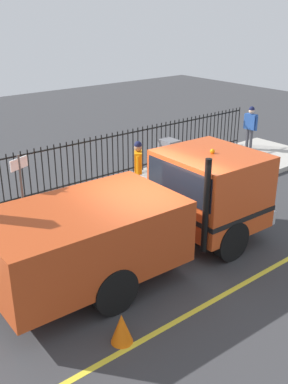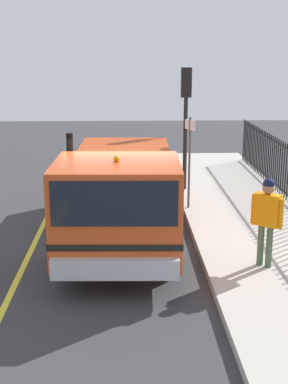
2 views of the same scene
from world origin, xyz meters
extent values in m
plane|color=#38383A|center=(0.00, 0.00, 0.00)|extent=(44.17, 44.17, 0.00)
cube|color=#B7B2A8|center=(3.18, 0.00, 0.09)|extent=(3.11, 20.08, 0.17)
cube|color=yellow|center=(-2.00, 0.00, 0.00)|extent=(0.12, 18.07, 0.01)
cube|color=#D84C1E|center=(-0.08, -1.82, 1.37)|extent=(2.38, 2.18, 1.78)
cube|color=black|center=(-0.08, -1.82, 1.76)|extent=(2.20, 2.21, 0.78)
cube|color=#B8411A|center=(0.03, 1.74, 1.16)|extent=(2.44, 4.02, 1.35)
cube|color=silver|center=(-0.11, -2.95, 0.63)|extent=(2.21, 0.27, 0.36)
cube|color=black|center=(-0.08, -1.82, 0.98)|extent=(2.41, 2.20, 0.12)
cylinder|color=black|center=(0.97, -1.53, 0.48)|extent=(0.33, 0.97, 0.96)
cylinder|color=black|center=(-1.10, -1.47, 0.48)|extent=(0.33, 0.97, 0.96)
cylinder|color=black|center=(1.07, 1.71, 0.48)|extent=(0.33, 0.97, 0.96)
cylinder|color=black|center=(-1.01, 1.77, 0.48)|extent=(0.33, 0.97, 0.96)
sphere|color=orange|center=(-0.08, -1.82, 2.31)|extent=(0.12, 0.12, 0.12)
cylinder|color=black|center=(-1.05, -0.63, 1.55)|extent=(0.14, 0.14, 2.14)
cube|color=orange|center=(2.76, -1.82, 1.31)|extent=(0.53, 0.48, 0.62)
sphere|color=#997051|center=(2.76, -1.82, 1.74)|extent=(0.23, 0.23, 0.23)
sphere|color=#14193F|center=(2.76, -1.82, 1.82)|extent=(0.22, 0.22, 0.22)
cylinder|color=#4C6047|center=(2.83, -1.88, 0.59)|extent=(0.12, 0.12, 0.83)
cylinder|color=#4C6047|center=(2.69, -1.77, 0.59)|extent=(0.12, 0.12, 0.83)
cylinder|color=orange|center=(2.98, -1.99, 1.28)|extent=(0.09, 0.09, 0.59)
cylinder|color=orange|center=(2.55, -1.65, 1.28)|extent=(0.09, 0.09, 0.59)
cube|color=#264C99|center=(3.89, -8.40, 1.29)|extent=(0.50, 0.25, 0.61)
sphere|color=beige|center=(3.89, -8.40, 1.71)|extent=(0.23, 0.23, 0.23)
sphere|color=#14193F|center=(3.89, -8.40, 1.79)|extent=(0.21, 0.21, 0.21)
cylinder|color=#3F3F47|center=(3.81, -8.40, 0.58)|extent=(0.12, 0.12, 0.82)
cylinder|color=#3F3F47|center=(3.98, -8.39, 0.58)|extent=(0.12, 0.12, 0.82)
cylinder|color=#264C99|center=(3.62, -8.41, 1.26)|extent=(0.09, 0.09, 0.58)
cylinder|color=#264C99|center=(4.17, -8.38, 1.26)|extent=(0.09, 0.09, 0.58)
cylinder|color=black|center=(4.59, -8.53, 0.95)|extent=(0.04, 0.04, 1.56)
cylinder|color=black|center=(4.59, -8.32, 0.95)|extent=(0.04, 0.04, 1.56)
cylinder|color=black|center=(4.59, -8.11, 0.95)|extent=(0.04, 0.04, 1.56)
cylinder|color=black|center=(4.59, -7.90, 0.95)|extent=(0.04, 0.04, 1.56)
cylinder|color=black|center=(4.59, -7.69, 0.95)|extent=(0.04, 0.04, 1.56)
cylinder|color=black|center=(4.59, -7.48, 0.95)|extent=(0.04, 0.04, 1.56)
cylinder|color=black|center=(4.59, -7.27, 0.95)|extent=(0.04, 0.04, 1.56)
cylinder|color=black|center=(4.59, -7.06, 0.95)|extent=(0.04, 0.04, 1.56)
cylinder|color=black|center=(4.59, -6.85, 0.95)|extent=(0.04, 0.04, 1.56)
cylinder|color=black|center=(4.59, -6.64, 0.95)|extent=(0.04, 0.04, 1.56)
cylinder|color=black|center=(4.59, -6.43, 0.95)|extent=(0.04, 0.04, 1.56)
cylinder|color=black|center=(4.59, -6.22, 0.95)|extent=(0.04, 0.04, 1.56)
cylinder|color=black|center=(4.59, -6.00, 0.95)|extent=(0.04, 0.04, 1.56)
cylinder|color=black|center=(4.59, -5.79, 0.95)|extent=(0.04, 0.04, 1.56)
cylinder|color=black|center=(4.59, -5.58, 0.95)|extent=(0.04, 0.04, 1.56)
cylinder|color=black|center=(4.59, -5.37, 0.95)|extent=(0.04, 0.04, 1.56)
cylinder|color=black|center=(4.59, -5.16, 0.95)|extent=(0.04, 0.04, 1.56)
cylinder|color=black|center=(4.59, -4.95, 0.95)|extent=(0.04, 0.04, 1.56)
cylinder|color=black|center=(4.59, -4.74, 0.95)|extent=(0.04, 0.04, 1.56)
cylinder|color=black|center=(4.59, -4.53, 0.95)|extent=(0.04, 0.04, 1.56)
cylinder|color=black|center=(4.59, -4.32, 0.95)|extent=(0.04, 0.04, 1.56)
cylinder|color=black|center=(4.59, -4.11, 0.95)|extent=(0.04, 0.04, 1.56)
cylinder|color=black|center=(4.59, -3.90, 0.95)|extent=(0.04, 0.04, 1.56)
cylinder|color=black|center=(4.59, -3.69, 0.95)|extent=(0.04, 0.04, 1.56)
cylinder|color=black|center=(4.59, -3.48, 0.95)|extent=(0.04, 0.04, 1.56)
cylinder|color=black|center=(4.59, -3.27, 0.95)|extent=(0.04, 0.04, 1.56)
cylinder|color=black|center=(4.59, -3.05, 0.95)|extent=(0.04, 0.04, 1.56)
cylinder|color=black|center=(4.59, -2.84, 0.95)|extent=(0.04, 0.04, 1.56)
cylinder|color=black|center=(4.59, -2.63, 0.95)|extent=(0.04, 0.04, 1.56)
cylinder|color=black|center=(4.59, -2.42, 0.95)|extent=(0.04, 0.04, 1.56)
cylinder|color=black|center=(4.59, -2.21, 0.95)|extent=(0.04, 0.04, 1.56)
cylinder|color=black|center=(4.59, -2.00, 0.95)|extent=(0.04, 0.04, 1.56)
cylinder|color=black|center=(4.59, -1.79, 0.95)|extent=(0.04, 0.04, 1.56)
cylinder|color=black|center=(4.59, -1.58, 0.95)|extent=(0.04, 0.04, 1.56)
cylinder|color=black|center=(4.59, -1.37, 0.95)|extent=(0.04, 0.04, 1.56)
cylinder|color=black|center=(4.59, -1.16, 0.95)|extent=(0.04, 0.04, 1.56)
cylinder|color=black|center=(4.59, -0.95, 0.95)|extent=(0.04, 0.04, 1.56)
cylinder|color=black|center=(4.59, -0.74, 0.95)|extent=(0.04, 0.04, 1.56)
cylinder|color=black|center=(4.59, -0.53, 0.95)|extent=(0.04, 0.04, 1.56)
cylinder|color=black|center=(4.59, -0.32, 0.95)|extent=(0.04, 0.04, 1.56)
cylinder|color=black|center=(4.59, -0.11, 0.95)|extent=(0.04, 0.04, 1.56)
cylinder|color=black|center=(4.59, 0.11, 0.95)|extent=(0.04, 0.04, 1.56)
cylinder|color=black|center=(4.59, 0.32, 0.95)|extent=(0.04, 0.04, 1.56)
cylinder|color=black|center=(4.59, 0.53, 0.95)|extent=(0.04, 0.04, 1.56)
cylinder|color=black|center=(4.59, 0.74, 0.95)|extent=(0.04, 0.04, 1.56)
cylinder|color=black|center=(4.59, 0.95, 0.95)|extent=(0.04, 0.04, 1.56)
cylinder|color=black|center=(4.59, 1.16, 0.95)|extent=(0.04, 0.04, 1.56)
cylinder|color=black|center=(4.59, 1.37, 0.95)|extent=(0.04, 0.04, 1.56)
cylinder|color=black|center=(4.59, 1.58, 0.95)|extent=(0.04, 0.04, 1.56)
cube|color=black|center=(4.59, 0.00, 1.61)|extent=(0.04, 17.07, 0.04)
cube|color=black|center=(4.59, 0.00, 0.36)|extent=(0.04, 17.07, 0.04)
cube|color=slate|center=(3.93, -4.10, 0.74)|extent=(0.63, 0.50, 1.14)
cone|color=orange|center=(-1.79, 2.17, 0.29)|extent=(0.40, 0.40, 0.57)
cylinder|color=#4C4C4C|center=(1.76, 2.22, 1.38)|extent=(0.06, 0.06, 2.42)
cube|color=white|center=(1.76, 2.22, 2.39)|extent=(0.22, 0.47, 0.24)
camera|label=1|loc=(-6.92, 5.85, 5.46)|focal=41.93mm
camera|label=2|loc=(0.10, -11.31, 4.20)|focal=49.40mm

